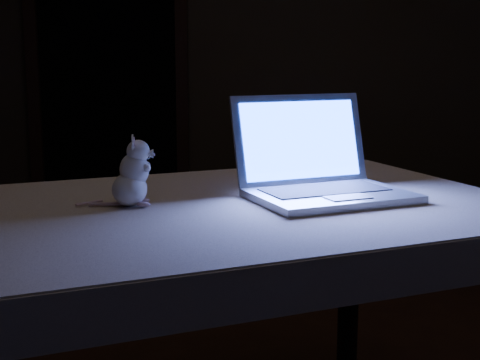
{
  "coord_description": "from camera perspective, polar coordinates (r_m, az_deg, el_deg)",
  "views": [
    {
      "loc": [
        -0.28,
        -2.16,
        1.18
      ],
      "look_at": [
        -0.26,
        -0.4,
        0.86
      ],
      "focal_mm": 52.0,
      "sensor_mm": 36.0,
      "label": 1
    }
  ],
  "objects": [
    {
      "name": "back_wall",
      "position": [
        4.67,
        2.83,
        11.67
      ],
      "size": [
        4.5,
        0.04,
        2.6
      ],
      "primitive_type": "cube",
      "color": "black",
      "rests_on": "ground"
    },
    {
      "name": "doorway",
      "position": [
        4.73,
        -10.77,
        8.64
      ],
      "size": [
        1.06,
        0.36,
        2.13
      ],
      "primitive_type": null,
      "color": "black",
      "rests_on": "back_wall"
    },
    {
      "name": "table",
      "position": [
        1.96,
        -1.34,
        -13.52
      ],
      "size": [
        1.71,
        1.43,
        0.78
      ],
      "primitive_type": null,
      "rotation": [
        0.0,
        0.0,
        0.39
      ],
      "color": "black",
      "rests_on": "floor"
    },
    {
      "name": "tablecloth",
      "position": [
        1.86,
        -3.21,
        -3.5
      ],
      "size": [
        1.89,
        1.75,
        0.11
      ],
      "primitive_type": null,
      "rotation": [
        0.0,
        0.0,
        0.59
      ],
      "color": "beige",
      "rests_on": "table"
    },
    {
      "name": "laptop",
      "position": [
        1.88,
        7.58,
        2.6
      ],
      "size": [
        0.52,
        0.5,
        0.28
      ],
      "primitive_type": null,
      "rotation": [
        0.0,
        0.0,
        0.4
      ],
      "color": "#A5A4A8",
      "rests_on": "tablecloth"
    },
    {
      "name": "plush_mouse",
      "position": [
        1.81,
        -9.09,
        0.71
      ],
      "size": [
        0.18,
        0.18,
        0.18
      ],
      "primitive_type": null,
      "rotation": [
        0.0,
        0.0,
        0.55
      ],
      "color": "silver",
      "rests_on": "tablecloth"
    }
  ]
}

